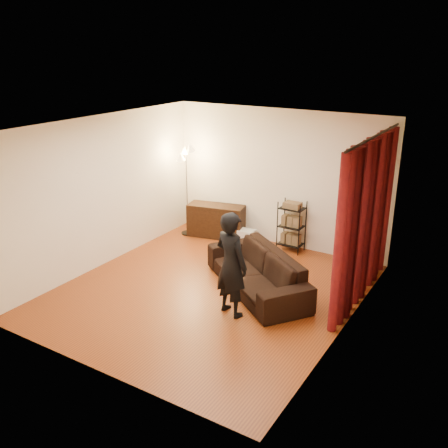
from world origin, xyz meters
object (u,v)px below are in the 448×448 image
Objects in this scene: person at (231,264)px; wire_shelf at (291,226)px; storage_boxes at (246,236)px; floor_lamp at (187,191)px; media_cabinet at (216,221)px; sofa at (257,271)px.

person is 1.60× the size of wire_shelf.
storage_boxes is 1.55m from floor_lamp.
wire_shelf is 2.31m from floor_lamp.
media_cabinet reaches higher than storage_boxes.
sofa is at bearing -78.70° from wire_shelf.
media_cabinet is at bearing -36.92° from person.
person is 3.45m from floor_lamp.
wire_shelf reaches higher than media_cabinet.
media_cabinet is 3.55× the size of storage_boxes.
person is at bearing -51.54° from sofa.
storage_boxes is at bearing -48.74° from person.
person is at bearing -66.00° from media_cabinet.
wire_shelf is (-0.24, 2.69, -0.30)m from person.
wire_shelf is at bearing -8.67° from media_cabinet.
wire_shelf is (-0.21, 1.81, 0.17)m from sofa.
sofa is at bearing -70.97° from person.
floor_lamp is at bearing -170.77° from storage_boxes.
person is 3.25m from media_cabinet.
sofa is 2.07m from storage_boxes.
floor_lamp is at bearing -175.21° from sofa.
sofa is 1.40× the size of person.
storage_boxes is (-1.18, 2.60, -0.67)m from person.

